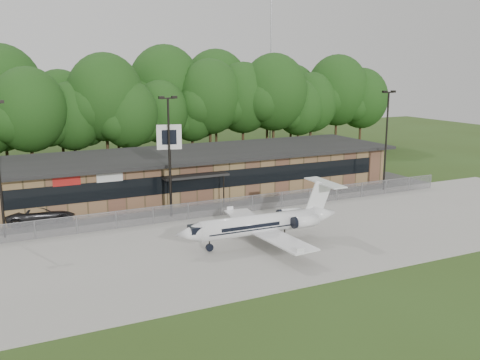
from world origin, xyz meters
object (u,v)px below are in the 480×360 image
terminal (194,172)px  pole_sign (169,147)px  suv (41,214)px  business_jet (264,224)px

terminal → pole_sign: (-4.89, -7.14, 3.84)m
suv → pole_sign: 11.87m
suv → pole_sign: bearing=-102.3°
terminal → business_jet: bearing=-94.2°
business_jet → pole_sign: pole_sign is taller
terminal → pole_sign: 9.47m
business_jet → suv: size_ratio=2.33×
business_jet → pole_sign: 11.56m
terminal → suv: size_ratio=7.55×
terminal → suv: bearing=-164.3°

